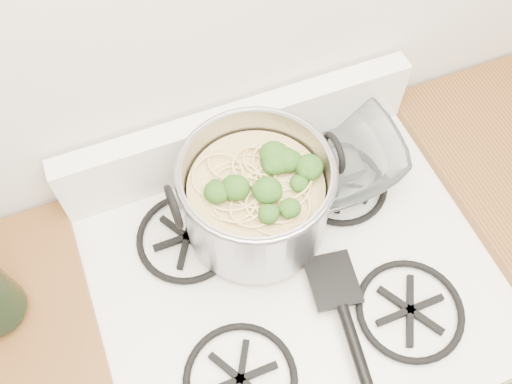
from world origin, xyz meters
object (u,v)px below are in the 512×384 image
at_px(stock_pot, 256,198).
at_px(spatula, 333,279).
at_px(gas_range, 285,345).
at_px(glass_bowl, 320,158).

distance_m(stock_pot, spatula, 0.21).
height_order(stock_pot, spatula, stock_pot).
height_order(gas_range, stock_pot, stock_pot).
bearing_deg(gas_range, spatula, -37.27).
xyz_separation_m(spatula, glass_bowl, (0.09, 0.26, 0.00)).
bearing_deg(glass_bowl, stock_pot, -155.41).
distance_m(gas_range, stock_pot, 0.59).
height_order(gas_range, glass_bowl, glass_bowl).
relative_size(gas_range, spatula, 2.98).
bearing_deg(stock_pot, glass_bowl, 24.59).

